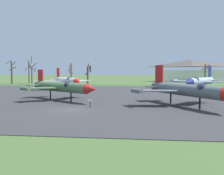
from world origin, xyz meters
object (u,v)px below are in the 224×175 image
Objects in this scene: info_placard_rear_right at (188,91)px; info_placard_rear_left at (90,103)px; info_placard_rear_center at (77,91)px; jet_fighter_rear_left at (61,87)px; jet_fighter_rear_center at (66,81)px; jet_fighter_rear_right at (201,81)px; visitor_building at (191,71)px; jet_fighter_front_right at (185,89)px.

info_placard_rear_left is at bearing -127.55° from info_placard_rear_right.
jet_fighter_rear_left reaches higher than info_placard_rear_center.
jet_fighter_rear_center is 15.99× the size of info_placard_rear_center.
jet_fighter_rear_left reaches higher than info_placard_rear_right.
jet_fighter_rear_center is 21.25m from jet_fighter_rear_left.
info_placard_rear_right reaches higher than info_placard_rear_center.
info_placard_rear_center is (4.65, -8.33, -1.70)m from jet_fighter_rear_center.
jet_fighter_rear_center is 1.07× the size of jet_fighter_rear_left.
jet_fighter_rear_right is at bearing -2.96° from jet_fighter_rear_center.
visitor_building is (32.45, 73.48, 2.53)m from jet_fighter_rear_left.
jet_fighter_rear_right is 8.26m from info_placard_rear_right.
jet_fighter_rear_center is 27.13m from info_placard_rear_right.
visitor_building reaches higher than info_placard_rear_right.
info_placard_rear_center is at bearing 94.12° from jet_fighter_rear_left.
info_placard_rear_right is 62.96m from visitor_building.
info_placard_rear_right is at bearing 78.57° from jet_fighter_front_right.
info_placard_rear_center is 0.88× the size of info_placard_rear_right.
info_placard_rear_center is 0.03× the size of visitor_building.
info_placard_rear_center is 21.01m from info_placard_rear_right.
jet_fighter_front_right reaches higher than info_placard_rear_center.
info_placard_rear_right is (-3.84, -7.13, -1.66)m from jet_fighter_rear_right.
visitor_building reaches higher than info_placard_rear_center.
jet_fighter_rear_right reaches higher than info_placard_rear_left.
jet_fighter_rear_left is 80.36m from visitor_building.
jet_fighter_front_right is at bearing -101.33° from visitor_building.
jet_fighter_front_right is 0.96× the size of jet_fighter_rear_center.
visitor_building reaches higher than jet_fighter_rear_right.
jet_fighter_rear_right is at bearing 38.38° from jet_fighter_rear_left.
info_placard_rear_center is at bearing 108.86° from info_placard_rear_left.
jet_fighter_rear_left is at bearing -141.62° from jet_fighter_rear_right.
jet_fighter_rear_center reaches higher than info_placard_rear_center.
info_placard_rear_center is at bearing -164.69° from jet_fighter_rear_right.
info_placard_rear_left is (-11.16, -2.45, -1.48)m from jet_fighter_front_right.
info_placard_rear_left reaches higher than info_placard_rear_center.
visitor_building is (37.98, 52.96, 2.37)m from jet_fighter_rear_center.
visitor_building is at bearing 66.17° from jet_fighter_rear_left.
info_placard_rear_right is at bearing -118.33° from jet_fighter_rear_right.
jet_fighter_rear_right reaches higher than jet_fighter_rear_left.
info_placard_rear_right is 0.03× the size of visitor_building.
jet_fighter_rear_right is at bearing -98.84° from visitor_building.
jet_fighter_rear_left is 0.84× the size of jet_fighter_rear_right.
info_placard_rear_left is 31.80m from jet_fighter_rear_right.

